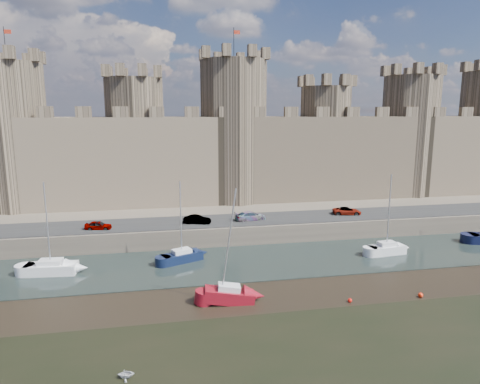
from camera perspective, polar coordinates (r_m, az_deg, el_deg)
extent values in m
cube|color=black|center=(50.89, 1.74, -9.25)|extent=(160.00, 12.00, 0.08)
cube|color=#4C443A|center=(84.88, -3.51, -0.25)|extent=(160.00, 60.00, 2.50)
cube|color=black|center=(59.51, -0.33, -3.73)|extent=(160.00, 7.00, 0.10)
cube|color=#42382B|center=(71.86, -2.36, 4.41)|extent=(100.00, 9.00, 14.00)
cylinder|color=#42382B|center=(73.98, -27.89, 6.47)|extent=(10.00, 10.00, 22.00)
cylinder|color=black|center=(74.49, -28.84, 16.85)|extent=(0.10, 0.10, 5.00)
cube|color=#AB2916|center=(74.60, -28.59, 18.27)|extent=(1.00, 0.03, 0.60)
cylinder|color=#42382B|center=(70.92, -13.72, 6.46)|extent=(9.00, 9.00, 20.00)
cylinder|color=#42382B|center=(71.82, -0.80, 8.02)|extent=(11.00, 11.00, 23.00)
cylinder|color=black|center=(72.51, -0.83, 19.14)|extent=(0.10, 0.10, 5.00)
cube|color=#AB2916|center=(72.88, -0.42, 20.53)|extent=(1.00, 0.03, 0.60)
cylinder|color=#42382B|center=(76.36, 11.19, 6.47)|extent=(9.00, 9.00, 19.00)
cylinder|color=#42382B|center=(83.58, 21.53, 6.98)|extent=(10.00, 10.00, 21.00)
imported|color=gray|center=(57.60, -18.37, -4.26)|extent=(3.49, 1.82, 1.14)
imported|color=gray|center=(57.67, -5.75, -3.69)|extent=(3.88, 2.23, 1.21)
imported|color=gray|center=(59.26, 1.41, -3.22)|extent=(4.58, 2.50, 1.26)
imported|color=gray|center=(64.34, 14.07, -2.48)|extent=(4.40, 2.68, 1.14)
cube|color=silver|center=(51.28, -23.89, -9.35)|extent=(5.58, 2.61, 1.10)
cube|color=silver|center=(51.03, -23.96, -8.50)|extent=(2.53, 1.69, 0.50)
cylinder|color=silver|center=(49.85, -24.33, -3.87)|extent=(0.14, 0.14, 9.00)
cube|color=black|center=(51.06, -7.76, -8.61)|extent=(5.11, 3.58, 1.04)
cube|color=silver|center=(50.82, -7.79, -7.81)|extent=(2.46, 2.02, 0.47)
cylinder|color=silver|center=(49.69, -7.90, -3.41)|extent=(0.14, 0.14, 8.51)
cube|color=silver|center=(56.11, 18.94, -7.30)|extent=(4.76, 2.26, 1.08)
cube|color=silver|center=(55.87, 18.99, -6.53)|extent=(2.16, 1.46, 0.49)
cylinder|color=silver|center=(54.82, 19.25, -2.35)|extent=(0.14, 0.14, 8.85)
cube|color=maroon|center=(40.71, -1.46, -13.72)|extent=(4.76, 2.22, 1.17)
cube|color=silver|center=(40.36, -1.46, -12.62)|extent=(2.16, 1.44, 0.53)
cylinder|color=silver|center=(38.78, -1.49, -6.46)|extent=(0.14, 0.14, 9.60)
imported|color=silver|center=(31.66, -14.99, -22.45)|extent=(1.33, 1.20, 0.62)
sphere|color=#FF140B|center=(42.08, 14.45, -13.82)|extent=(0.39, 0.39, 0.39)
sphere|color=#FC2A0B|center=(45.16, 22.94, -12.54)|extent=(0.48, 0.48, 0.48)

